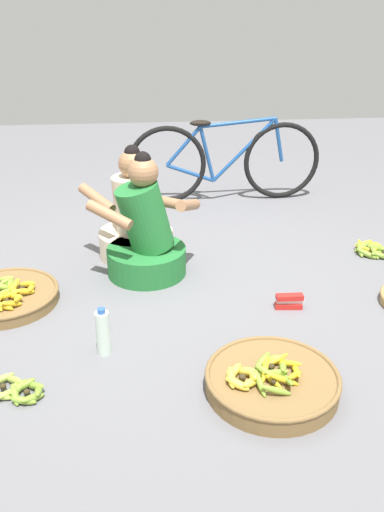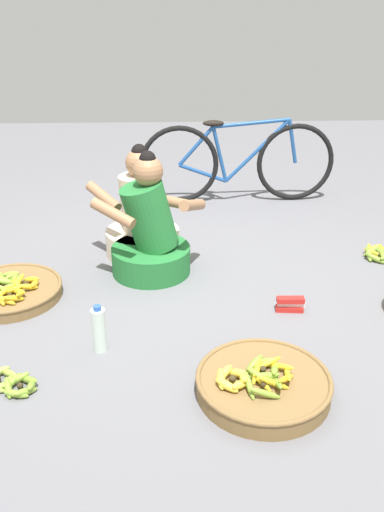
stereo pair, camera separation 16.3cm
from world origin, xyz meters
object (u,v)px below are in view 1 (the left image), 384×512
(bicycle_leaning, at_px, (225,161))
(loose_bananas_near_vendor, at_px, (373,250))
(banana_basket_mid_left, at_px, (6,296))
(banana_basket_back_center, at_px, (272,381))
(loose_bananas_mid_right, at_px, (14,389))
(water_bottle, at_px, (103,333))
(packet_carton_stack, at_px, (289,301))
(vendor_woman_front, at_px, (146,236))
(vendor_woman_behind, at_px, (135,222))

(bicycle_leaning, bearing_deg, loose_bananas_near_vendor, -53.49)
(bicycle_leaning, xyz_separation_m, banana_basket_mid_left, (-1.57, -1.67, -0.31))
(banana_basket_back_center, height_order, loose_bananas_mid_right, banana_basket_back_center)
(loose_bananas_near_vendor, xyz_separation_m, water_bottle, (-1.86, -1.03, 0.10))
(bicycle_leaning, height_order, packet_carton_stack, bicycle_leaning)
(loose_bananas_near_vendor, distance_m, water_bottle, 2.13)
(loose_bananas_mid_right, relative_size, water_bottle, 1.15)
(banana_basket_mid_left, distance_m, loose_bananas_near_vendor, 2.51)
(bicycle_leaning, bearing_deg, vendor_woman_front, -117.85)
(water_bottle, bearing_deg, vendor_woman_behind, 81.63)
(banana_basket_back_center, distance_m, banana_basket_mid_left, 1.70)
(loose_bananas_mid_right, xyz_separation_m, loose_bananas_near_vendor, (2.26, 1.32, 0.00))
(vendor_woman_front, bearing_deg, banana_basket_back_center, -66.43)
(vendor_woman_behind, bearing_deg, banana_basket_mid_left, -142.53)
(bicycle_leaning, xyz_separation_m, loose_bananas_mid_right, (-1.36, -2.53, -0.33))
(banana_basket_mid_left, bearing_deg, loose_bananas_near_vendor, 10.59)
(loose_bananas_mid_right, height_order, water_bottle, water_bottle)
(banana_basket_back_center, height_order, water_bottle, water_bottle)
(loose_bananas_mid_right, distance_m, packet_carton_stack, 1.61)
(vendor_woman_behind, height_order, banana_basket_mid_left, vendor_woman_behind)
(loose_bananas_mid_right, bearing_deg, banana_basket_back_center, -4.41)
(vendor_woman_front, relative_size, packet_carton_stack, 4.73)
(vendor_woman_behind, distance_m, loose_bananas_mid_right, 1.58)
(banana_basket_back_center, relative_size, loose_bananas_near_vendor, 2.08)
(banana_basket_back_center, bearing_deg, vendor_woman_front, 113.57)
(banana_basket_back_center, height_order, packet_carton_stack, banana_basket_back_center)
(water_bottle, distance_m, packet_carton_stack, 1.13)
(loose_bananas_near_vendor, xyz_separation_m, packet_carton_stack, (-0.79, -0.68, 0.02))
(banana_basket_back_center, xyz_separation_m, loose_bananas_near_vendor, (1.06, 1.41, -0.03))
(banana_basket_mid_left, relative_size, packet_carton_stack, 3.65)
(vendor_woman_front, xyz_separation_m, loose_bananas_near_vendor, (1.61, 0.15, -0.24))
(vendor_woman_behind, xyz_separation_m, loose_bananas_mid_right, (-0.58, -1.46, -0.23))
(vendor_woman_front, bearing_deg, loose_bananas_near_vendor, 5.20)
(bicycle_leaning, distance_m, loose_bananas_near_vendor, 1.54)
(vendor_woman_front, bearing_deg, packet_carton_stack, -32.71)
(bicycle_leaning, xyz_separation_m, packet_carton_stack, (0.11, -1.89, -0.31))
(loose_bananas_near_vendor, bearing_deg, vendor_woman_behind, 175.23)
(banana_basket_back_center, bearing_deg, bicycle_leaning, 86.37)
(water_bottle, bearing_deg, loose_bananas_near_vendor, 29.10)
(loose_bananas_mid_right, xyz_separation_m, packet_carton_stack, (1.47, 0.64, 0.02))
(vendor_woman_behind, relative_size, packet_carton_stack, 4.56)
(bicycle_leaning, height_order, banana_basket_mid_left, bicycle_leaning)
(banana_basket_back_center, bearing_deg, banana_basket_mid_left, 145.98)
(vendor_woman_front, bearing_deg, banana_basket_mid_left, -159.78)
(vendor_woman_behind, height_order, bicycle_leaning, vendor_woman_behind)
(banana_basket_mid_left, distance_m, water_bottle, 0.84)
(bicycle_leaning, distance_m, packet_carton_stack, 1.92)
(vendor_woman_front, xyz_separation_m, vendor_woman_behind, (-0.07, 0.29, -0.01))
(vendor_woman_behind, bearing_deg, bicycle_leaning, 53.71)
(loose_bananas_near_vendor, bearing_deg, banana_basket_back_center, -126.99)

